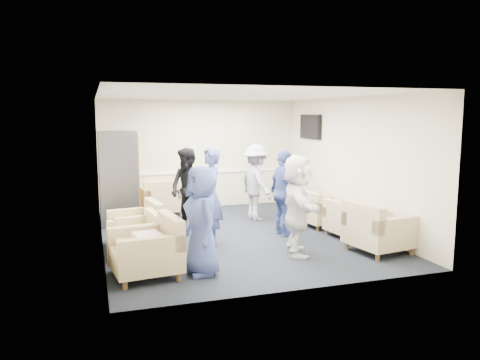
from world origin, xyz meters
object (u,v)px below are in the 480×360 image
object	(u,v)px
armchair_left_near	(150,251)
person_front_right	(298,205)
armchair_right_near	(377,231)
armchair_corner	(162,200)
armchair_right_far	(308,206)
person_back_right	(256,182)
vending_machine	(119,178)
person_front_left	(202,221)
person_mid_right	(284,193)
armchair_left_mid	(138,238)
armchair_left_far	(138,227)
armchair_right_midnear	(348,221)
person_mid_left	(211,196)
armchair_right_midfar	(320,211)
person_back_left	(188,190)

from	to	relation	value
armchair_left_near	person_front_right	xyz separation A→B (m)	(2.50, 0.35, 0.47)
armchair_right_near	armchair_corner	bearing A→B (deg)	27.75
armchair_right_far	person_back_right	distance (m)	1.27
vending_machine	person_front_left	xyz separation A→B (m)	(0.96, -3.75, -0.19)
armchair_left_near	person_mid_right	size ratio (longest dim) A/B	0.62
armchair_left_mid	armchair_right_near	distance (m)	4.03
armchair_left_near	person_back_right	world-z (taller)	person_back_right
armchair_left_far	armchair_right_midnear	distance (m)	3.95
armchair_right_near	armchair_right_midnear	xyz separation A→B (m)	(0.07, 1.06, -0.07)
person_mid_left	armchair_right_midfar	bearing A→B (deg)	107.86
armchair_corner	vending_machine	size ratio (longest dim) A/B	0.47
armchair_corner	person_front_right	bearing A→B (deg)	112.23
armchair_corner	person_front_left	xyz separation A→B (m)	(-0.02, -4.26, 0.44)
armchair_corner	person_front_right	world-z (taller)	person_front_right
vending_machine	person_mid_right	xyz separation A→B (m)	(2.98, -2.04, -0.16)
vending_machine	person_front_left	world-z (taller)	vending_machine
armchair_corner	person_front_left	bearing A→B (deg)	87.36
armchair_right_midnear	armchair_right_near	bearing A→B (deg)	169.30
armchair_left_far	person_back_left	xyz separation A→B (m)	(1.07, 0.78, 0.51)
armchair_corner	armchair_left_mid	bearing A→B (deg)	72.38
armchair_corner	person_front_right	size ratio (longest dim) A/B	0.56
armchair_left_mid	person_back_right	bearing A→B (deg)	118.16
person_front_left	vending_machine	bearing A→B (deg)	-174.51
armchair_right_midnear	armchair_right_midfar	bearing A→B (deg)	-0.42
armchair_corner	armchair_right_midfar	bearing A→B (deg)	142.93
person_mid_right	person_front_right	world-z (taller)	person_front_right
person_back_right	person_mid_left	bearing A→B (deg)	128.54
person_mid_left	person_back_left	distance (m)	1.18
armchair_left_near	armchair_right_midfar	world-z (taller)	armchair_left_near
armchair_corner	person_mid_right	world-z (taller)	person_mid_right
person_mid_right	armchair_right_far	bearing A→B (deg)	-47.62
armchair_left_near	person_back_left	size ratio (longest dim) A/B	0.62
armchair_right_near	armchair_right_far	distance (m)	2.67
armchair_left_near	armchair_right_midfar	xyz separation A→B (m)	(3.79, 2.03, -0.05)
person_mid_right	armchair_right_midnear	bearing A→B (deg)	-117.60
person_front_left	person_front_right	xyz separation A→B (m)	(1.75, 0.48, 0.04)
armchair_left_far	armchair_right_midnear	size ratio (longest dim) A/B	1.13
person_back_left	armchair_right_midfar	bearing A→B (deg)	43.64
armchair_right_far	person_front_left	bearing A→B (deg)	135.01
armchair_left_near	armchair_right_near	world-z (taller)	armchair_left_near
person_mid_right	armchair_right_midfar	bearing A→B (deg)	-69.92
armchair_corner	armchair_right_near	bearing A→B (deg)	124.39
person_front_left	armchair_right_far	bearing A→B (deg)	123.64
person_front_right	armchair_right_far	bearing A→B (deg)	-13.15
armchair_left_mid	armchair_corner	bearing A→B (deg)	157.62
armchair_right_far	person_back_left	size ratio (longest dim) A/B	0.49
armchair_right_midfar	armchair_right_far	world-z (taller)	armchair_right_midfar
armchair_right_midnear	armchair_right_midfar	world-z (taller)	armchair_right_midfar
person_back_left	person_front_right	distance (m)	2.60
armchair_left_far	person_front_left	world-z (taller)	person_front_left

